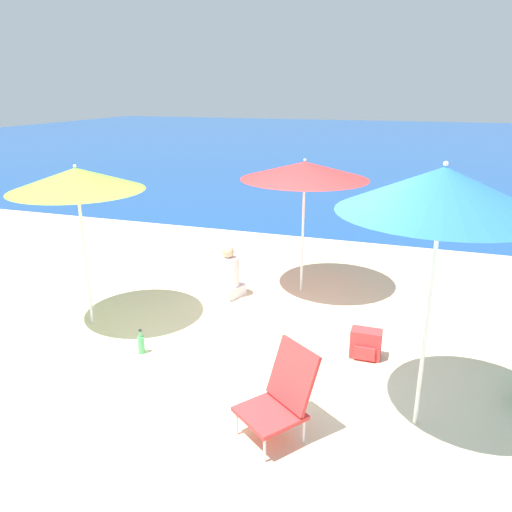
# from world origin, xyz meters

# --- Properties ---
(ground_plane) EXTENTS (60.00, 60.00, 0.00)m
(ground_plane) POSITION_xyz_m (0.00, 0.00, 0.00)
(ground_plane) COLOR beige
(sea_water) EXTENTS (60.00, 40.00, 0.01)m
(sea_water) POSITION_xyz_m (0.00, 25.14, 0.00)
(sea_water) COLOR #19478C
(sea_water) RESTS_ON ground
(beach_umbrella_lime) EXTENTS (1.57, 1.57, 2.01)m
(beach_umbrella_lime) POSITION_xyz_m (-2.34, 0.49, 1.83)
(beach_umbrella_lime) COLOR white
(beach_umbrella_lime) RESTS_ON ground
(beach_umbrella_blue) EXTENTS (1.62, 1.62, 2.32)m
(beach_umbrella_blue) POSITION_xyz_m (1.63, -0.30, 2.10)
(beach_umbrella_blue) COLOR white
(beach_umbrella_blue) RESTS_ON ground
(beach_umbrella_red) EXTENTS (1.78, 1.78, 1.93)m
(beach_umbrella_red) POSITION_xyz_m (-0.07, 2.40, 1.77)
(beach_umbrella_red) COLOR white
(beach_umbrella_red) RESTS_ON ground
(beach_chair_red) EXTENTS (0.73, 0.75, 0.79)m
(beach_chair_red) POSITION_xyz_m (0.53, -0.82, 0.39)
(beach_chair_red) COLOR silver
(beach_chair_red) RESTS_ON ground
(person_seated_near) EXTENTS (0.45, 0.49, 0.75)m
(person_seated_near) POSITION_xyz_m (-1.01, 1.86, 0.30)
(person_seated_near) COLOR silver
(person_seated_near) RESTS_ON ground
(backpack_red) EXTENTS (0.33, 0.22, 0.33)m
(backpack_red) POSITION_xyz_m (1.06, 0.72, 0.16)
(backpack_red) COLOR red
(backpack_red) RESTS_ON ground
(water_bottle) EXTENTS (0.07, 0.07, 0.29)m
(water_bottle) POSITION_xyz_m (-1.33, 0.01, 0.11)
(water_bottle) COLOR #4CB266
(water_bottle) RESTS_ON ground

